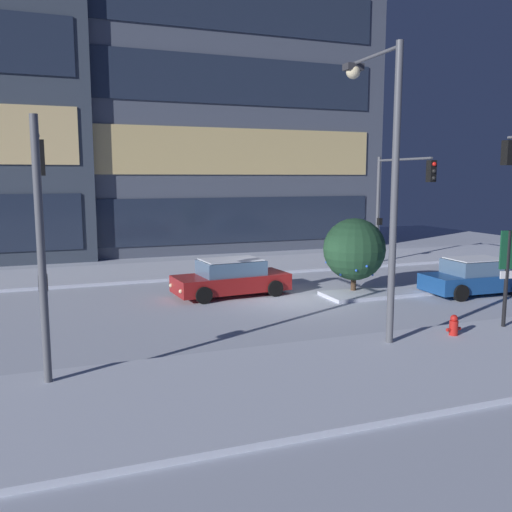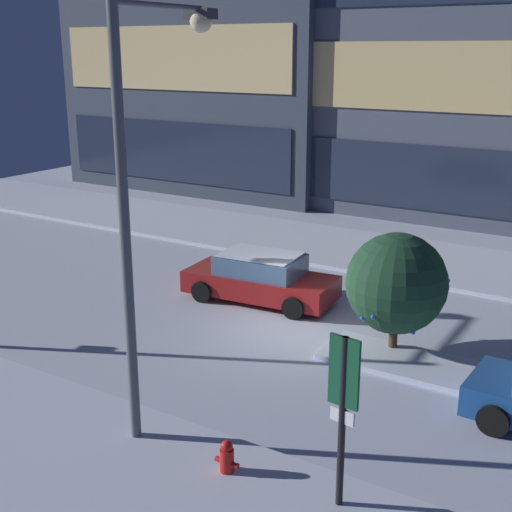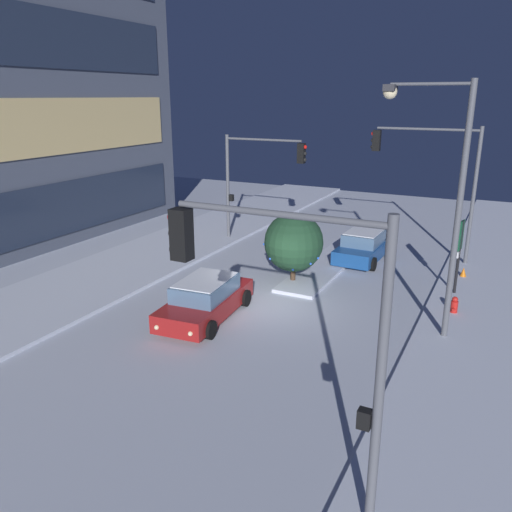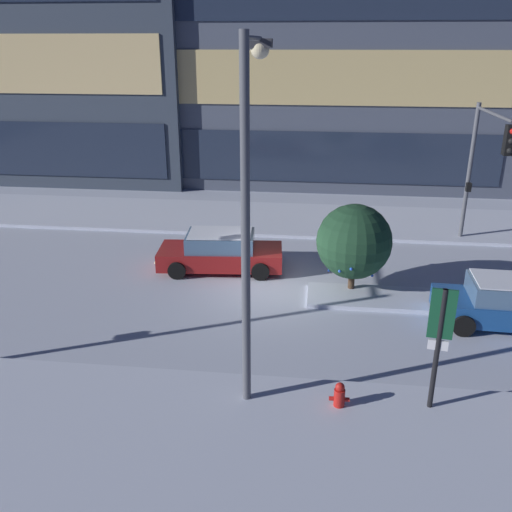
{
  "view_description": "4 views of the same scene",
  "coord_description": "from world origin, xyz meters",
  "px_view_note": "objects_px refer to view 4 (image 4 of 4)",
  "views": [
    {
      "loc": [
        -8.69,
        -19.19,
        4.78
      ],
      "look_at": [
        -2.07,
        -1.48,
        2.05
      ],
      "focal_mm": 38.48,
      "sensor_mm": 36.0,
      "label": 1
    },
    {
      "loc": [
        8.4,
        -15.39,
        7.43
      ],
      "look_at": [
        -0.87,
        -0.41,
        2.12
      ],
      "focal_mm": 48.34,
      "sensor_mm": 36.0,
      "label": 2
    },
    {
      "loc": [
        -16.73,
        -7.86,
        7.84
      ],
      "look_at": [
        -0.55,
        0.29,
        2.17
      ],
      "focal_mm": 36.02,
      "sensor_mm": 36.0,
      "label": 3
    },
    {
      "loc": [
        1.61,
        -17.35,
        8.09
      ],
      "look_at": [
        -0.27,
        -1.46,
        1.83
      ],
      "focal_mm": 38.37,
      "sensor_mm": 36.0,
      "label": 4
    }
  ],
  "objects_px": {
    "traffic_light_corner_far_right": "(485,156)",
    "decorated_tree_median": "(354,242)",
    "fire_hydrant": "(339,397)",
    "car_near": "(508,304)",
    "car_far": "(221,252)",
    "street_lamp_arched": "(250,177)",
    "parking_info_sign": "(439,336)"
  },
  "relations": [
    {
      "from": "traffic_light_corner_far_right",
      "to": "decorated_tree_median",
      "type": "xyz_separation_m",
      "value": [
        -5.02,
        -4.27,
        -2.19
      ]
    },
    {
      "from": "fire_hydrant",
      "to": "traffic_light_corner_far_right",
      "type": "bearing_deg",
      "value": 63.03
    },
    {
      "from": "car_near",
      "to": "fire_hydrant",
      "type": "height_order",
      "value": "car_near"
    },
    {
      "from": "car_far",
      "to": "traffic_light_corner_far_right",
      "type": "xyz_separation_m",
      "value": [
        9.86,
        2.83,
        3.33
      ]
    },
    {
      "from": "traffic_light_corner_far_right",
      "to": "decorated_tree_median",
      "type": "height_order",
      "value": "traffic_light_corner_far_right"
    },
    {
      "from": "street_lamp_arched",
      "to": "decorated_tree_median",
      "type": "bearing_deg",
      "value": -24.02
    },
    {
      "from": "car_near",
      "to": "car_far",
      "type": "distance_m",
      "value": 9.99
    },
    {
      "from": "traffic_light_corner_far_right",
      "to": "parking_info_sign",
      "type": "distance_m",
      "value": 11.49
    },
    {
      "from": "traffic_light_corner_far_right",
      "to": "car_far",
      "type": "bearing_deg",
      "value": -73.99
    },
    {
      "from": "traffic_light_corner_far_right",
      "to": "parking_info_sign",
      "type": "bearing_deg",
      "value": -17.89
    },
    {
      "from": "street_lamp_arched",
      "to": "decorated_tree_median",
      "type": "xyz_separation_m",
      "value": [
        2.75,
        5.97,
        -3.51
      ]
    },
    {
      "from": "street_lamp_arched",
      "to": "decorated_tree_median",
      "type": "distance_m",
      "value": 7.45
    },
    {
      "from": "car_near",
      "to": "parking_info_sign",
      "type": "height_order",
      "value": "parking_info_sign"
    },
    {
      "from": "street_lamp_arched",
      "to": "parking_info_sign",
      "type": "bearing_deg",
      "value": -96.27
    },
    {
      "from": "car_far",
      "to": "parking_info_sign",
      "type": "xyz_separation_m",
      "value": [
        6.39,
        -7.93,
        1.31
      ]
    },
    {
      "from": "car_near",
      "to": "street_lamp_arched",
      "type": "bearing_deg",
      "value": -148.75
    },
    {
      "from": "car_near",
      "to": "parking_info_sign",
      "type": "distance_m",
      "value": 5.71
    },
    {
      "from": "traffic_light_corner_far_right",
      "to": "street_lamp_arched",
      "type": "relative_size",
      "value": 0.7
    },
    {
      "from": "street_lamp_arched",
      "to": "parking_info_sign",
      "type": "height_order",
      "value": "street_lamp_arched"
    },
    {
      "from": "car_far",
      "to": "decorated_tree_median",
      "type": "height_order",
      "value": "decorated_tree_median"
    },
    {
      "from": "car_near",
      "to": "fire_hydrant",
      "type": "distance_m",
      "value": 7.1
    },
    {
      "from": "fire_hydrant",
      "to": "decorated_tree_median",
      "type": "bearing_deg",
      "value": 85.18
    },
    {
      "from": "traffic_light_corner_far_right",
      "to": "decorated_tree_median",
      "type": "relative_size",
      "value": 1.87
    },
    {
      "from": "car_near",
      "to": "street_lamp_arched",
      "type": "distance_m",
      "value": 9.62
    },
    {
      "from": "car_far",
      "to": "fire_hydrant",
      "type": "xyz_separation_m",
      "value": [
        4.27,
        -8.15,
        -0.35
      ]
    },
    {
      "from": "parking_info_sign",
      "to": "decorated_tree_median",
      "type": "xyz_separation_m",
      "value": [
        -1.55,
        6.5,
        -0.17
      ]
    },
    {
      "from": "fire_hydrant",
      "to": "parking_info_sign",
      "type": "height_order",
      "value": "parking_info_sign"
    },
    {
      "from": "decorated_tree_median",
      "to": "car_near",
      "type": "bearing_deg",
      "value": -21.95
    },
    {
      "from": "decorated_tree_median",
      "to": "fire_hydrant",
      "type": "bearing_deg",
      "value": -94.82
    },
    {
      "from": "car_near",
      "to": "parking_info_sign",
      "type": "xyz_separation_m",
      "value": [
        -3.05,
        -4.64,
        1.31
      ]
    },
    {
      "from": "street_lamp_arched",
      "to": "fire_hydrant",
      "type": "relative_size",
      "value": 10.99
    },
    {
      "from": "car_far",
      "to": "street_lamp_arched",
      "type": "xyz_separation_m",
      "value": [
        2.09,
        -7.41,
        4.65
      ]
    }
  ]
}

